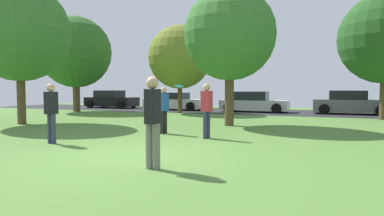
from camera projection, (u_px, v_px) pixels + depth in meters
ground_plane at (136, 155)px, 7.84m from camera, size 44.00×44.00×0.00m
road_strip at (258, 112)px, 22.68m from camera, size 44.00×6.40×0.01m
birch_tree_lone at (230, 35)px, 13.87m from camera, size 3.89×3.89×5.81m
maple_tree_far at (19, 32)px, 14.53m from camera, size 4.40×4.40×6.30m
oak_tree_center at (76, 52)px, 22.55m from camera, size 4.86×4.86×6.52m
oak_tree_right at (180, 57)px, 21.24m from camera, size 4.09×4.09×5.66m
person_thrower at (164, 108)px, 11.50m from camera, size 0.37×0.29×1.63m
person_catcher at (207, 108)px, 10.42m from camera, size 0.37×0.29×1.74m
person_bystander at (153, 117)px, 6.43m from camera, size 0.30×0.33×1.82m
person_walking at (51, 110)px, 9.42m from camera, size 0.30×0.36×1.72m
frisbee_disc at (179, 86)px, 11.04m from camera, size 0.31×0.31×0.09m
parked_car_black at (111, 100)px, 27.24m from camera, size 4.23×2.08×1.44m
parked_car_white at (175, 102)px, 24.66m from camera, size 4.59×2.04×1.29m
parked_car_silver at (254, 103)px, 22.41m from camera, size 4.52×2.06×1.39m
parked_car_grey at (350, 103)px, 20.46m from camera, size 4.40×2.04×1.47m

